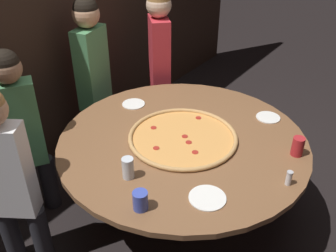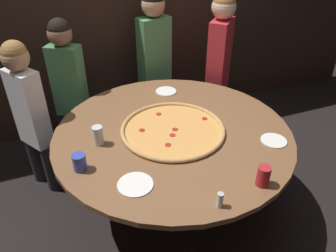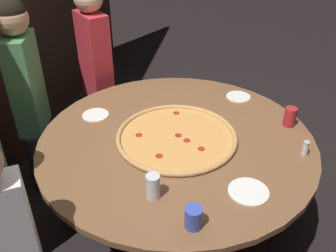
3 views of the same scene
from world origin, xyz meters
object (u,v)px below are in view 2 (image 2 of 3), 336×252
drink_cup_near_left (80,162)px  diner_far_right (69,84)px  condiment_shaker (220,200)px  diner_side_right (30,111)px  diner_side_left (219,60)px  drink_cup_far_left (98,135)px  drink_cup_beside_pizza (263,176)px  white_plate_near_front (274,141)px  dining_table (173,143)px  white_plate_beside_cup (135,184)px  white_plate_far_back (166,91)px  diner_centre_back (154,57)px  giant_pizza (173,129)px

drink_cup_near_left → diner_far_right: bearing=86.2°
condiment_shaker → diner_side_right: (-0.95, 1.42, -0.02)m
condiment_shaker → diner_side_left: bearing=61.7°
condiment_shaker → diner_far_right: diner_far_right is taller
drink_cup_far_left → diner_far_right: diner_far_right is taller
drink_cup_beside_pizza → white_plate_near_front: (0.34, 0.34, -0.06)m
drink_cup_far_left → drink_cup_near_left: 0.28m
dining_table → diner_side_right: (-0.99, 0.63, 0.14)m
white_plate_near_front → diner_side_right: size_ratio=0.14×
dining_table → drink_cup_far_left: bearing=176.0°
white_plate_beside_cup → diner_side_right: bearing=117.3°
drink_cup_far_left → white_plate_far_back: (0.73, 0.57, -0.07)m
drink_cup_far_left → diner_side_left: 1.59m
white_plate_near_front → diner_far_right: size_ratio=0.13×
drink_cup_near_left → white_plate_beside_cup: (0.29, -0.27, -0.05)m
diner_centre_back → diner_side_left: (0.58, -0.32, 0.00)m
diner_far_right → diner_side_left: diner_side_left is taller
drink_cup_near_left → diner_centre_back: bearing=54.1°
drink_cup_far_left → white_plate_beside_cup: (0.12, -0.50, -0.07)m
drink_cup_near_left → diner_side_left: diner_side_left is taller
diner_side_right → diner_side_left: bearing=-116.5°
dining_table → drink_cup_near_left: bearing=-164.9°
dining_table → drink_cup_far_left: drink_cup_far_left is taller
giant_pizza → diner_far_right: diner_far_right is taller
giant_pizza → white_plate_near_front: bearing=-31.8°
white_plate_beside_cup → dining_table: bearing=46.9°
giant_pizza → white_plate_beside_cup: (-0.43, -0.46, -0.01)m
drink_cup_far_left → diner_far_right: (-0.09, 0.95, -0.02)m
condiment_shaker → diner_side_left: (0.87, 1.62, 0.08)m
white_plate_beside_cup → diner_far_right: 1.46m
drink_cup_beside_pizza → condiment_shaker: drink_cup_beside_pizza is taller
dining_table → diner_centre_back: bearing=77.4°
white_plate_far_back → drink_cup_beside_pizza: bearing=-85.4°
white_plate_beside_cup → white_plate_near_front: size_ratio=1.18×
dining_table → white_plate_near_front: 0.75m
giant_pizza → white_plate_near_front: 0.74m
white_plate_near_front → diner_centre_back: diner_centre_back is taller
white_plate_near_front → diner_centre_back: bearing=103.7°
drink_cup_beside_pizza → white_plate_beside_cup: drink_cup_beside_pizza is taller
dining_table → giant_pizza: (0.00, 0.00, 0.12)m
dining_table → diner_far_right: 1.19m
dining_table → diner_side_right: size_ratio=1.31×
white_plate_near_front → diner_side_left: (0.21, 1.21, 0.12)m
drink_cup_beside_pizza → white_plate_beside_cup: bearing=159.3°
condiment_shaker → diner_side_right: size_ratio=0.07×
giant_pizza → drink_cup_near_left: 0.75m
white_plate_beside_cup → condiment_shaker: (0.39, -0.33, 0.05)m
drink_cup_near_left → white_plate_near_front: bearing=-8.1°
white_plate_near_front → diner_side_right: (-1.62, 1.02, 0.03)m
giant_pizza → diner_side_left: diner_side_left is taller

